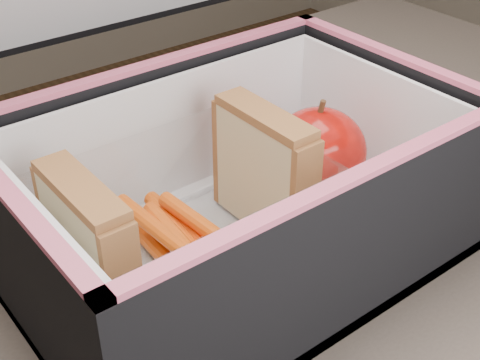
{
  "coord_description": "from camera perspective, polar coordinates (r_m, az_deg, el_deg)",
  "views": [
    {
      "loc": [
        -0.24,
        -0.3,
        1.09
      ],
      "look_at": [
        0.02,
        0.03,
        0.81
      ],
      "focal_mm": 50.0,
      "sensor_mm": 36.0,
      "label": 1
    }
  ],
  "objects": [
    {
      "name": "plastic_tub",
      "position": [
        0.48,
        -4.78,
        -3.49
      ],
      "size": [
        0.19,
        0.14,
        0.08
      ],
      "primitive_type": null,
      "color": "white",
      "rests_on": "lunch_bag"
    },
    {
      "name": "red_apple",
      "position": [
        0.55,
        6.7,
        2.44
      ],
      "size": [
        0.08,
        0.08,
        0.08
      ],
      "rotation": [
        0.0,
        0.0,
        0.07
      ],
      "color": "maroon",
      "rests_on": "paper_napkin"
    },
    {
      "name": "paper_napkin",
      "position": [
        0.57,
        6.49,
        -0.83
      ],
      "size": [
        0.09,
        0.09,
        0.01
      ],
      "primitive_type": "cube",
      "rotation": [
        0.0,
        0.0,
        -0.29
      ],
      "color": "white",
      "rests_on": "lunch_bag"
    },
    {
      "name": "sandwich_left",
      "position": [
        0.44,
        -12.77,
        -5.6
      ],
      "size": [
        0.02,
        0.09,
        0.1
      ],
      "color": "beige",
      "rests_on": "plastic_tub"
    },
    {
      "name": "lunch_bag",
      "position": [
        0.49,
        -0.59,
        0.11
      ],
      "size": [
        0.33,
        0.32,
        0.32
      ],
      "color": "black",
      "rests_on": "kitchen_table"
    },
    {
      "name": "sandwich_right",
      "position": [
        0.51,
        2.05,
        0.83
      ],
      "size": [
        0.03,
        0.09,
        0.1
      ],
      "color": "beige",
      "rests_on": "plastic_tub"
    },
    {
      "name": "carrot_sticks",
      "position": [
        0.49,
        -5.13,
        -5.29
      ],
      "size": [
        0.05,
        0.13,
        0.03
      ],
      "color": "#E04002",
      "rests_on": "plastic_tub"
    }
  ]
}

